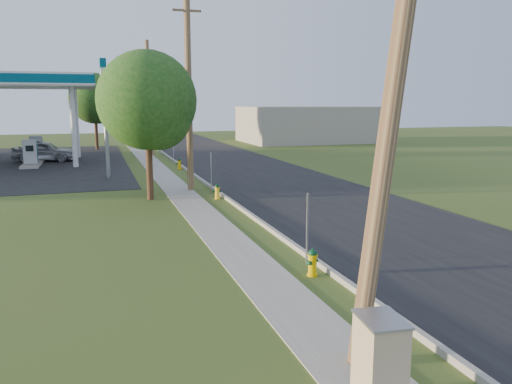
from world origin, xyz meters
TOP-DOWN VIEW (x-y plane):
  - ground_plane at (0.00, 0.00)m, footprint 140.00×140.00m
  - road at (4.50, 10.00)m, footprint 8.00×120.00m
  - curb at (0.50, 10.00)m, footprint 0.15×120.00m
  - sidewalk at (-1.25, 10.00)m, footprint 1.50×120.00m
  - utility_pole_near at (-0.60, -1.00)m, footprint 1.40×0.32m
  - utility_pole_mid at (-0.60, 17.00)m, footprint 1.40×0.32m
  - utility_pole_far at (-0.60, 35.00)m, footprint 1.40×0.32m
  - sign_post_near at (0.25, 4.20)m, footprint 0.05×0.04m
  - sign_post_mid at (0.25, 16.00)m, footprint 0.05×0.04m
  - sign_post_far at (0.25, 28.20)m, footprint 0.05×0.04m
  - fuel_pump_ne at (-9.50, 30.00)m, footprint 1.20×3.20m
  - fuel_pump_se at (-9.50, 34.00)m, footprint 1.20×3.20m
  - price_pylon at (-4.50, 22.50)m, footprint 0.34×2.04m
  - distant_building at (18.00, 45.00)m, footprint 14.00×10.00m
  - tree_verge at (-2.74, 15.03)m, footprint 4.45×4.45m
  - tree_lot at (-4.86, 42.17)m, footprint 4.76×4.76m
  - hydrant_near at (0.01, 3.28)m, footprint 0.38×0.34m
  - hydrant_mid at (0.13, 14.26)m, footprint 0.37×0.33m
  - hydrant_far at (0.17, 25.24)m, footprint 0.39×0.35m
  - utility_cabinet at (-1.39, -2.15)m, footprint 0.69×0.86m
  - car_silver at (-8.83, 33.19)m, footprint 4.94×2.94m

SIDE VIEW (x-z plane):
  - ground_plane at x=0.00m, z-range 0.00..0.00m
  - road at x=4.50m, z-range 0.00..0.02m
  - sidewalk at x=-1.25m, z-range 0.00..0.03m
  - curb at x=0.50m, z-range 0.00..0.15m
  - hydrant_mid at x=0.13m, z-range -0.01..0.72m
  - hydrant_near at x=0.01m, z-range -0.01..0.73m
  - hydrant_far at x=0.17m, z-range -0.01..0.76m
  - utility_cabinet at x=-1.39m, z-range 0.00..1.37m
  - fuel_pump_ne at x=-9.50m, z-range -0.23..1.67m
  - fuel_pump_se at x=-9.50m, z-range -0.23..1.67m
  - car_silver at x=-8.83m, z-range 0.00..1.58m
  - sign_post_near at x=0.25m, z-range 0.00..2.00m
  - sign_post_mid at x=0.25m, z-range 0.00..2.00m
  - sign_post_far at x=0.25m, z-range 0.00..2.00m
  - distant_building at x=18.00m, z-range 0.00..4.00m
  - tree_verge at x=-2.74m, z-range 0.97..7.72m
  - tree_lot at x=-4.86m, z-range 1.04..8.26m
  - utility_pole_near at x=-0.60m, z-range 0.06..9.54m
  - utility_pole_far at x=-0.60m, z-range 0.05..9.56m
  - utility_pole_mid at x=-0.60m, z-range 0.05..9.85m
  - price_pylon at x=-4.50m, z-range 2.01..8.86m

